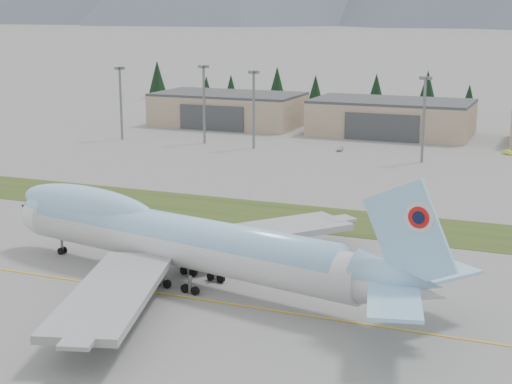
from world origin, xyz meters
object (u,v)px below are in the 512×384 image
at_px(hangar_left, 228,109).
at_px(hangar_center, 391,117).
at_px(boeing_747_freighter, 179,239).
at_px(service_vehicle_a, 340,151).
at_px(service_vehicle_b, 508,155).

xyz_separation_m(hangar_left, hangar_center, (55.00, 0.00, 0.00)).
distance_m(boeing_747_freighter, service_vehicle_a, 111.80).
bearing_deg(hangar_left, hangar_center, 0.00).
distance_m(hangar_center, service_vehicle_b, 43.12).
bearing_deg(boeing_747_freighter, service_vehicle_b, 85.86).
height_order(hangar_left, service_vehicle_b, hangar_left).
bearing_deg(service_vehicle_a, boeing_747_freighter, -91.89).
height_order(hangar_left, service_vehicle_a, hangar_left).
xyz_separation_m(boeing_747_freighter, hangar_center, (-2.55, 144.73, -0.88)).
bearing_deg(service_vehicle_b, boeing_747_freighter, -166.55).
relative_size(boeing_747_freighter, service_vehicle_a, 19.35).
relative_size(boeing_747_freighter, service_vehicle_b, 19.78).
relative_size(hangar_left, hangar_center, 1.00).
xyz_separation_m(boeing_747_freighter, service_vehicle_b, (34.09, 122.66, -6.27)).
relative_size(boeing_747_freighter, hangar_left, 1.51).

